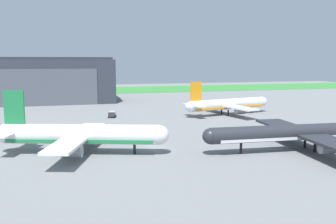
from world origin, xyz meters
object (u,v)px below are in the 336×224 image
at_px(airliner_near_left, 304,133).
at_px(airliner_near_right, 82,135).
at_px(airliner_far_right, 228,104).
at_px(stair_truck, 112,114).
at_px(maintenance_hangar, 37,81).

height_order(airliner_near_left, airliner_near_right, airliner_near_right).
xyz_separation_m(airliner_far_right, stair_truck, (-41.99, 4.59, -2.62)).
height_order(airliner_near_left, airliner_far_right, airliner_far_right).
distance_m(maintenance_hangar, airliner_near_right, 103.20).
bearing_deg(airliner_far_right, maintenance_hangar, 140.32).
distance_m(airliner_near_left, airliner_far_right, 52.21).
bearing_deg(maintenance_hangar, airliner_near_left, -59.39).
bearing_deg(stair_truck, airliner_near_right, -103.61).
height_order(airliner_far_right, airliner_near_right, airliner_near_right).
bearing_deg(airliner_near_right, airliner_near_left, -11.78).
relative_size(maintenance_hangar, stair_truck, 17.70).
bearing_deg(airliner_near_left, airliner_near_right, 168.22).
bearing_deg(airliner_near_left, stair_truck, 122.69).
relative_size(airliner_near_left, airliner_near_right, 1.29).
bearing_deg(maintenance_hangar, airliner_far_right, -39.68).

